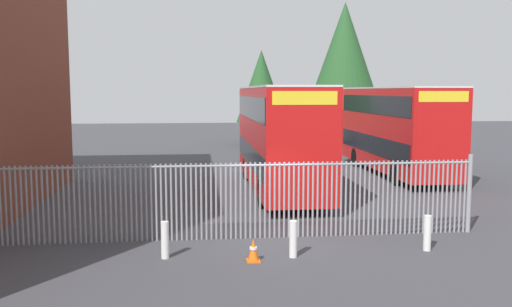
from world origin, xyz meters
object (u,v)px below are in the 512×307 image
Objects in this scene: double_decker_bus_near_gate at (279,134)px; traffic_cone_by_gate at (253,250)px; bollard_center_front at (293,239)px; bollard_near_right at (427,233)px; double_decker_bus_behind_fence_left at (395,127)px; bollard_near_left at (165,240)px.

traffic_cone_by_gate is (-2.10, -9.58, -2.13)m from double_decker_bus_near_gate.
bollard_near_right is at bearing 3.22° from bollard_center_front.
double_decker_bus_near_gate is at bearing 77.62° from traffic_cone_by_gate.
double_decker_bus_near_gate is 18.32× the size of traffic_cone_by_gate.
double_decker_bus_behind_fence_left is at bearing 31.87° from double_decker_bus_near_gate.
bollard_near_left is at bearing 179.46° from bollard_near_right.
bollard_center_front is at bearing -96.45° from double_decker_bus_near_gate.
bollard_near_right is (2.59, -9.13, -1.95)m from double_decker_bus_near_gate.
double_decker_bus_near_gate reaches higher than bollard_near_right.
double_decker_bus_near_gate is 7.73m from double_decker_bus_behind_fence_left.
traffic_cone_by_gate is (-1.05, -0.24, -0.19)m from bollard_center_front.
bollard_center_front and bollard_near_right have the same top height.
double_decker_bus_near_gate is 11.38× the size of bollard_near_left.
double_decker_bus_near_gate is 1.00× the size of double_decker_bus_behind_fence_left.
bollard_near_left is (-10.86, -13.15, -1.95)m from double_decker_bus_behind_fence_left.
bollard_center_front is (-7.62, -13.42, -1.95)m from double_decker_bus_behind_fence_left.
traffic_cone_by_gate is (-8.66, -13.65, -2.13)m from double_decker_bus_behind_fence_left.
double_decker_bus_near_gate reaches higher than bollard_center_front.
double_decker_bus_near_gate is at bearing -148.13° from double_decker_bus_behind_fence_left.
traffic_cone_by_gate is at bearing -102.38° from double_decker_bus_near_gate.
bollard_near_left is at bearing 175.24° from bollard_center_front.
traffic_cone_by_gate is at bearing -12.97° from bollard_near_left.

